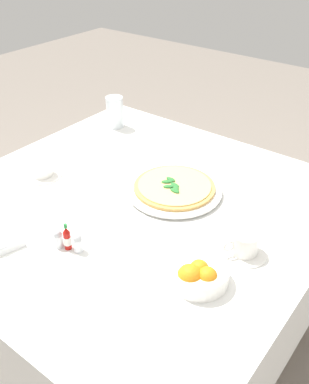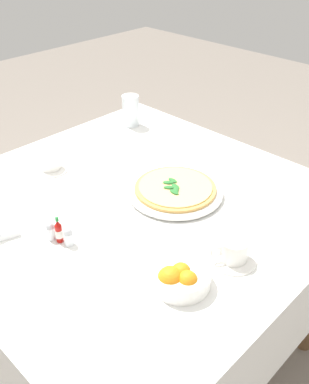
# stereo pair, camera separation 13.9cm
# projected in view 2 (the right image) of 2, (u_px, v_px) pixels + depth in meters

# --- Properties ---
(ground_plane) EXTENTS (8.00, 8.00, 0.00)m
(ground_plane) POSITION_uv_depth(u_px,v_px,m) (138.00, 346.00, 1.79)
(ground_plane) COLOR slate
(dining_table) EXTENTS (1.16, 1.16, 0.73)m
(dining_table) POSITION_uv_depth(u_px,v_px,m) (134.00, 231.00, 1.45)
(dining_table) COLOR white
(dining_table) RESTS_ON ground_plane
(pizza_plate) EXTENTS (0.31, 0.31, 0.02)m
(pizza_plate) POSITION_uv_depth(u_px,v_px,m) (175.00, 191.00, 1.41)
(pizza_plate) COLOR white
(pizza_plate) RESTS_ON dining_table
(pizza) EXTENTS (0.26, 0.26, 0.02)m
(pizza) POSITION_uv_depth(u_px,v_px,m) (175.00, 188.00, 1.40)
(pizza) COLOR tan
(pizza) RESTS_ON pizza_plate
(coffee_cup_center_back) EXTENTS (0.13, 0.13, 0.07)m
(coffee_cup_center_back) POSITION_uv_depth(u_px,v_px,m) (233.00, 251.00, 1.14)
(coffee_cup_center_back) COLOR white
(coffee_cup_center_back) RESTS_ON dining_table
(coffee_cup_right_edge) EXTENTS (0.13, 0.13, 0.06)m
(coffee_cup_right_edge) POSITION_uv_depth(u_px,v_px,m) (50.00, 163.00, 1.53)
(coffee_cup_right_edge) COLOR white
(coffee_cup_right_edge) RESTS_ON dining_table
(water_glass_left_edge) EXTENTS (0.07, 0.07, 0.13)m
(water_glass_left_edge) POSITION_uv_depth(u_px,v_px,m) (131.00, 112.00, 1.83)
(water_glass_left_edge) COLOR white
(water_glass_left_edge) RESTS_ON dining_table
(citrus_bowl) EXTENTS (0.15, 0.15, 0.07)m
(citrus_bowl) POSITION_uv_depth(u_px,v_px,m) (180.00, 277.00, 1.06)
(citrus_bowl) COLOR white
(citrus_bowl) RESTS_ON dining_table
(hot_sauce_bottle) EXTENTS (0.02, 0.02, 0.08)m
(hot_sauce_bottle) POSITION_uv_depth(u_px,v_px,m) (59.00, 232.00, 1.20)
(hot_sauce_bottle) COLOR #B7140F
(hot_sauce_bottle) RESTS_ON dining_table
(salt_shaker) EXTENTS (0.03, 0.03, 0.06)m
(salt_shaker) POSITION_uv_depth(u_px,v_px,m) (69.00, 237.00, 1.19)
(salt_shaker) COLOR white
(salt_shaker) RESTS_ON dining_table
(pepper_shaker) EXTENTS (0.03, 0.03, 0.06)m
(pepper_shaker) POSITION_uv_depth(u_px,v_px,m) (51.00, 232.00, 1.21)
(pepper_shaker) COLOR white
(pepper_shaker) RESTS_ON dining_table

